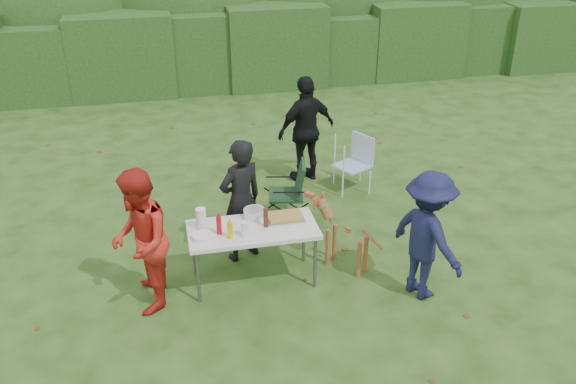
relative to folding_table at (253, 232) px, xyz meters
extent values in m
plane|color=#1E4211|center=(0.09, -0.24, -0.69)|extent=(80.00, 80.00, 0.00)
cube|color=#23471C|center=(0.09, 7.76, 0.16)|extent=(22.00, 1.40, 1.70)
ellipsoid|color=#3D6628|center=(0.09, 9.36, 0.91)|extent=(20.00, 2.60, 3.20)
cube|color=silver|center=(0.00, 0.00, 0.03)|extent=(1.50, 0.70, 0.05)
cylinder|color=slate|center=(-0.68, -0.28, -0.34)|extent=(0.04, 0.04, 0.69)
cylinder|color=slate|center=(0.68, -0.28, -0.34)|extent=(0.04, 0.04, 0.69)
cylinder|color=slate|center=(-0.68, 0.28, -0.34)|extent=(0.04, 0.04, 0.69)
cylinder|color=slate|center=(0.68, 0.28, -0.34)|extent=(0.04, 0.04, 0.69)
imported|color=black|center=(-0.05, 0.56, 0.12)|extent=(0.70, 0.60, 1.61)
imported|color=red|center=(-1.26, -0.19, 0.15)|extent=(0.65, 0.83, 1.67)
imported|color=black|center=(1.27, 2.57, 0.17)|extent=(1.08, 0.73, 1.70)
imported|color=#16173F|center=(1.87, -0.65, 0.09)|extent=(0.90, 1.14, 1.55)
cube|color=#B7B7BA|center=(0.40, 0.12, 0.06)|extent=(0.45, 0.30, 0.02)
cube|color=#B68642|center=(0.40, 0.12, 0.09)|extent=(0.40, 0.26, 0.04)
cylinder|color=#E1C100|center=(-0.28, -0.16, 0.15)|extent=(0.06, 0.06, 0.20)
cylinder|color=#A90E1A|center=(-0.39, -0.05, 0.16)|extent=(0.06, 0.06, 0.22)
cylinder|color=#47230F|center=(0.16, 0.00, 0.17)|extent=(0.06, 0.06, 0.24)
cylinder|color=white|center=(-0.58, 0.11, 0.18)|extent=(0.12, 0.12, 0.26)
cylinder|color=white|center=(-0.11, -0.16, 0.14)|extent=(0.08, 0.08, 0.18)
cylinder|color=silver|center=(0.06, 0.25, 0.10)|extent=(0.26, 0.26, 0.10)
cylinder|color=white|center=(-0.59, -0.11, 0.08)|extent=(0.24, 0.24, 0.05)
camera|label=1|loc=(-0.90, -6.00, 3.67)|focal=38.00mm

